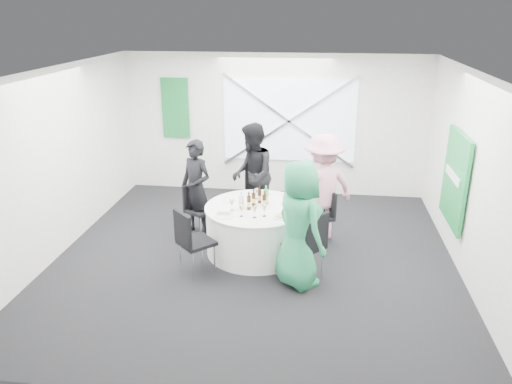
# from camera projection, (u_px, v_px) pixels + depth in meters

# --- Properties ---
(floor) EXTENTS (6.00, 6.00, 0.00)m
(floor) POSITION_uv_depth(u_px,v_px,m) (254.00, 258.00, 7.64)
(floor) COLOR black
(floor) RESTS_ON ground
(ceiling) EXTENTS (6.00, 6.00, 0.00)m
(ceiling) POSITION_uv_depth(u_px,v_px,m) (254.00, 71.00, 6.67)
(ceiling) COLOR white
(ceiling) RESTS_ON wall_back
(wall_back) EXTENTS (6.00, 0.00, 6.00)m
(wall_back) POSITION_uv_depth(u_px,v_px,m) (274.00, 125.00, 9.94)
(wall_back) COLOR silver
(wall_back) RESTS_ON floor
(wall_front) EXTENTS (6.00, 0.00, 6.00)m
(wall_front) POSITION_uv_depth(u_px,v_px,m) (209.00, 275.00, 4.36)
(wall_front) COLOR silver
(wall_front) RESTS_ON floor
(wall_left) EXTENTS (0.00, 6.00, 6.00)m
(wall_left) POSITION_uv_depth(u_px,v_px,m) (57.00, 163.00, 7.52)
(wall_left) COLOR silver
(wall_left) RESTS_ON floor
(wall_right) EXTENTS (0.00, 6.00, 6.00)m
(wall_right) POSITION_uv_depth(u_px,v_px,m) (472.00, 179.00, 6.79)
(wall_right) COLOR silver
(wall_right) RESTS_ON floor
(window_panel) EXTENTS (2.60, 0.03, 1.60)m
(window_panel) POSITION_uv_depth(u_px,v_px,m) (289.00, 121.00, 9.83)
(window_panel) COLOR white
(window_panel) RESTS_ON wall_back
(window_brace_a) EXTENTS (2.63, 0.05, 1.84)m
(window_brace_a) POSITION_uv_depth(u_px,v_px,m) (289.00, 121.00, 9.80)
(window_brace_a) COLOR silver
(window_brace_a) RESTS_ON window_panel
(window_brace_b) EXTENTS (2.63, 0.05, 1.84)m
(window_brace_b) POSITION_uv_depth(u_px,v_px,m) (289.00, 121.00, 9.80)
(window_brace_b) COLOR silver
(window_brace_b) RESTS_ON window_panel
(green_banner) EXTENTS (0.55, 0.04, 1.20)m
(green_banner) POSITION_uv_depth(u_px,v_px,m) (175.00, 108.00, 10.04)
(green_banner) COLOR #136225
(green_banner) RESTS_ON wall_back
(green_sign) EXTENTS (0.05, 1.20, 1.40)m
(green_sign) POSITION_uv_depth(u_px,v_px,m) (455.00, 179.00, 7.42)
(green_sign) COLOR #198A3B
(green_sign) RESTS_ON wall_right
(banquet_table) EXTENTS (1.56, 1.56, 0.76)m
(banquet_table) POSITION_uv_depth(u_px,v_px,m) (256.00, 230.00, 7.69)
(banquet_table) COLOR silver
(banquet_table) RESTS_ON floor
(chair_back) EXTENTS (0.50, 0.51, 0.99)m
(chair_back) POSITION_uv_depth(u_px,v_px,m) (257.00, 190.00, 8.80)
(chair_back) COLOR black
(chair_back) RESTS_ON floor
(chair_back_left) EXTENTS (0.53, 0.53, 0.85)m
(chair_back_left) POSITION_uv_depth(u_px,v_px,m) (196.00, 205.00, 8.34)
(chair_back_left) COLOR black
(chair_back_left) RESTS_ON floor
(chair_back_right) EXTENTS (0.53, 0.52, 0.85)m
(chair_back_right) POSITION_uv_depth(u_px,v_px,m) (324.00, 212.00, 8.06)
(chair_back_right) COLOR black
(chair_back_right) RESTS_ON floor
(chair_front_right) EXTENTS (0.65, 0.65, 1.01)m
(chair_front_right) POSITION_uv_depth(u_px,v_px,m) (309.00, 241.00, 6.82)
(chair_front_right) COLOR black
(chair_front_right) RESTS_ON floor
(chair_front_left) EXTENTS (0.63, 0.63, 0.98)m
(chair_front_left) POSITION_uv_depth(u_px,v_px,m) (191.00, 238.00, 6.97)
(chair_front_left) COLOR black
(chair_front_left) RESTS_ON floor
(person_man_back_left) EXTENTS (0.70, 0.62, 1.62)m
(person_man_back_left) POSITION_uv_depth(u_px,v_px,m) (196.00, 188.00, 8.21)
(person_man_back_left) COLOR black
(person_man_back_left) RESTS_ON floor
(person_man_back) EXTENTS (0.63, 0.95, 1.80)m
(person_man_back) POSITION_uv_depth(u_px,v_px,m) (252.00, 175.00, 8.56)
(person_man_back) COLOR black
(person_man_back) RESTS_ON floor
(person_woman_pink) EXTENTS (1.24, 1.07, 1.76)m
(person_woman_pink) POSITION_uv_depth(u_px,v_px,m) (323.00, 188.00, 8.02)
(person_woman_pink) COLOR pink
(person_woman_pink) RESTS_ON floor
(person_woman_green) EXTENTS (0.98, 1.03, 1.77)m
(person_woman_green) POSITION_uv_depth(u_px,v_px,m) (299.00, 224.00, 6.64)
(person_woman_green) COLOR #28945E
(person_woman_green) RESTS_ON floor
(plate_back) EXTENTS (0.26, 0.26, 0.01)m
(plate_back) POSITION_uv_depth(u_px,v_px,m) (262.00, 194.00, 8.06)
(plate_back) COLOR white
(plate_back) RESTS_ON banquet_table
(plate_back_left) EXTENTS (0.25, 0.25, 0.01)m
(plate_back_left) POSITION_uv_depth(u_px,v_px,m) (229.00, 200.00, 7.80)
(plate_back_left) COLOR white
(plate_back_left) RESTS_ON banquet_table
(plate_back_right) EXTENTS (0.26, 0.26, 0.04)m
(plate_back_right) POSITION_uv_depth(u_px,v_px,m) (289.00, 203.00, 7.68)
(plate_back_right) COLOR white
(plate_back_right) RESTS_ON banquet_table
(plate_front_right) EXTENTS (0.25, 0.25, 0.04)m
(plate_front_right) POSITION_uv_depth(u_px,v_px,m) (282.00, 216.00, 7.18)
(plate_front_right) COLOR white
(plate_front_right) RESTS_ON banquet_table
(plate_front_left) EXTENTS (0.29, 0.29, 0.01)m
(plate_front_left) POSITION_uv_depth(u_px,v_px,m) (225.00, 215.00, 7.23)
(plate_front_left) COLOR white
(plate_front_left) RESTS_ON banquet_table
(napkin) EXTENTS (0.19, 0.14, 0.05)m
(napkin) POSITION_uv_depth(u_px,v_px,m) (224.00, 212.00, 7.28)
(napkin) COLOR silver
(napkin) RESTS_ON plate_front_left
(beer_bottle_a) EXTENTS (0.06, 0.06, 0.26)m
(beer_bottle_a) POSITION_uv_depth(u_px,v_px,m) (254.00, 199.00, 7.58)
(beer_bottle_a) COLOR #3C1E0B
(beer_bottle_a) RESTS_ON banquet_table
(beer_bottle_b) EXTENTS (0.06, 0.06, 0.27)m
(beer_bottle_b) POSITION_uv_depth(u_px,v_px,m) (260.00, 196.00, 7.68)
(beer_bottle_b) COLOR #3C1E0B
(beer_bottle_b) RESTS_ON banquet_table
(beer_bottle_c) EXTENTS (0.06, 0.06, 0.26)m
(beer_bottle_c) POSITION_uv_depth(u_px,v_px,m) (264.00, 201.00, 7.52)
(beer_bottle_c) COLOR #3C1E0B
(beer_bottle_c) RESTS_ON banquet_table
(beer_bottle_d) EXTENTS (0.06, 0.06, 0.27)m
(beer_bottle_d) POSITION_uv_depth(u_px,v_px,m) (249.00, 203.00, 7.43)
(beer_bottle_d) COLOR #3C1E0B
(beer_bottle_d) RESTS_ON banquet_table
(green_water_bottle) EXTENTS (0.08, 0.08, 0.30)m
(green_water_bottle) POSITION_uv_depth(u_px,v_px,m) (266.00, 197.00, 7.62)
(green_water_bottle) COLOR green
(green_water_bottle) RESTS_ON banquet_table
(clear_water_bottle) EXTENTS (0.08, 0.08, 0.27)m
(clear_water_bottle) POSITION_uv_depth(u_px,v_px,m) (241.00, 202.00, 7.47)
(clear_water_bottle) COLOR white
(clear_water_bottle) RESTS_ON banquet_table
(wine_glass_a) EXTENTS (0.07, 0.07, 0.17)m
(wine_glass_a) POSITION_uv_depth(u_px,v_px,m) (257.00, 191.00, 7.83)
(wine_glass_a) COLOR white
(wine_glass_a) RESTS_ON banquet_table
(wine_glass_b) EXTENTS (0.07, 0.07, 0.17)m
(wine_glass_b) POSITION_uv_depth(u_px,v_px,m) (232.00, 203.00, 7.39)
(wine_glass_b) COLOR white
(wine_glass_b) RESTS_ON banquet_table
(wine_glass_c) EXTENTS (0.07, 0.07, 0.17)m
(wine_glass_c) POSITION_uv_depth(u_px,v_px,m) (241.00, 208.00, 7.17)
(wine_glass_c) COLOR white
(wine_glass_c) RESTS_ON banquet_table
(wine_glass_d) EXTENTS (0.07, 0.07, 0.17)m
(wine_glass_d) POSITION_uv_depth(u_px,v_px,m) (264.00, 208.00, 7.18)
(wine_glass_d) COLOR white
(wine_glass_d) RESTS_ON banquet_table
(wine_glass_e) EXTENTS (0.07, 0.07, 0.17)m
(wine_glass_e) POSITION_uv_depth(u_px,v_px,m) (255.00, 209.00, 7.13)
(wine_glass_e) COLOR white
(wine_glass_e) RESTS_ON banquet_table
(fork_a) EXTENTS (0.15, 0.03, 0.01)m
(fork_a) POSITION_uv_depth(u_px,v_px,m) (267.00, 194.00, 8.07)
(fork_a) COLOR silver
(fork_a) RESTS_ON banquet_table
(knife_a) EXTENTS (0.15, 0.02, 0.01)m
(knife_a) POSITION_uv_depth(u_px,v_px,m) (251.00, 194.00, 8.09)
(knife_a) COLOR silver
(knife_a) RESTS_ON banquet_table
(fork_b) EXTENTS (0.10, 0.13, 0.01)m
(fork_b) POSITION_uv_depth(u_px,v_px,m) (277.00, 220.00, 7.10)
(fork_b) COLOR silver
(fork_b) RESTS_ON banquet_table
(knife_b) EXTENTS (0.12, 0.12, 0.01)m
(knife_b) POSITION_uv_depth(u_px,v_px,m) (288.00, 215.00, 7.25)
(knife_b) COLOR silver
(knife_b) RESTS_ON banquet_table
(fork_c) EXTENTS (0.09, 0.14, 0.01)m
(fork_c) POSITION_uv_depth(u_px,v_px,m) (294.00, 206.00, 7.60)
(fork_c) COLOR silver
(fork_c) RESTS_ON banquet_table
(knife_c) EXTENTS (0.09, 0.14, 0.01)m
(knife_c) POSITION_uv_depth(u_px,v_px,m) (283.00, 198.00, 7.92)
(knife_c) COLOR silver
(knife_c) RESTS_ON banquet_table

